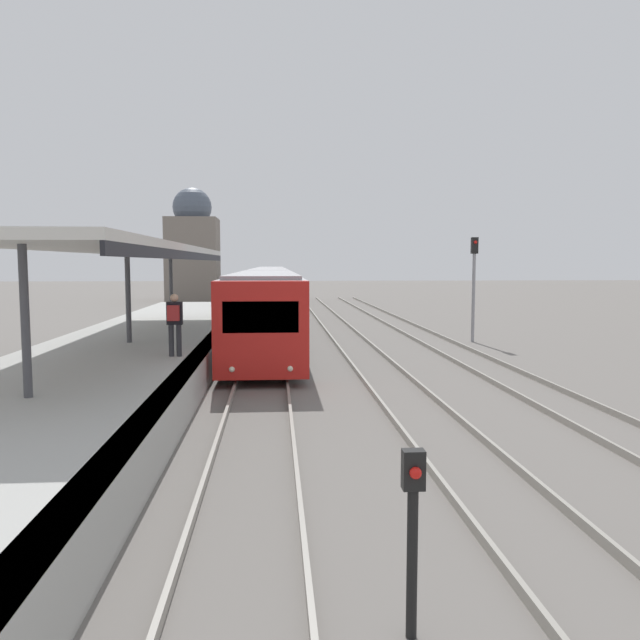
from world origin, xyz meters
name	(u,v)px	position (x,y,z in m)	size (l,w,h in m)	color
platform_canopy	(128,249)	(-4.12, 19.52, 3.84)	(4.00, 20.07, 3.02)	beige
person_on_platform	(174,320)	(-2.27, 16.41, 1.93)	(0.40, 0.40, 1.66)	#2D2D33
train_near	(269,290)	(0.00, 39.89, 1.70)	(2.63, 46.75, 3.05)	red
signal_post_near	(413,522)	(1.61, 5.15, 1.09)	(0.20, 0.21, 1.76)	black
signal_mast_far	(474,276)	(8.94, 26.15, 2.88)	(0.28, 0.29, 4.52)	gray
distant_domed_building	(193,248)	(-7.10, 57.86, 4.78)	(4.58, 4.58, 10.24)	slate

